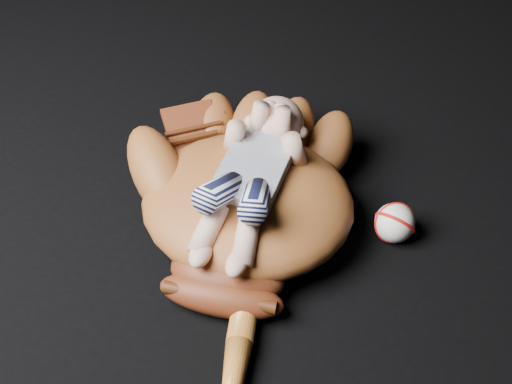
# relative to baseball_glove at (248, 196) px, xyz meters

# --- Properties ---
(baseball_glove) EXTENTS (0.50, 0.56, 0.16)m
(baseball_glove) POSITION_rel_baseball_glove_xyz_m (0.00, 0.00, 0.00)
(baseball_glove) COLOR brown
(baseball_glove) RESTS_ON ground
(newborn_baby) EXTENTS (0.18, 0.38, 0.15)m
(newborn_baby) POSITION_rel_baseball_glove_xyz_m (0.01, -0.01, 0.05)
(newborn_baby) COLOR #D5A189
(newborn_baby) RESTS_ON baseball_glove
(baseball_bat) EXTENTS (0.13, 0.46, 0.04)m
(baseball_bat) POSITION_rel_baseball_glove_xyz_m (0.07, -0.28, -0.06)
(baseball_bat) COLOR #B36622
(baseball_bat) RESTS_ON ground
(baseball) EXTENTS (0.08, 0.08, 0.07)m
(baseball) POSITION_rel_baseball_glove_xyz_m (0.25, 0.06, -0.05)
(baseball) COLOR white
(baseball) RESTS_ON ground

